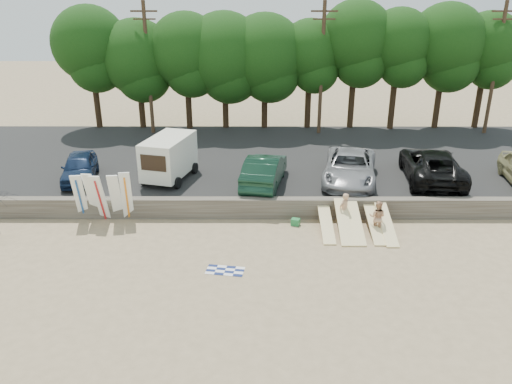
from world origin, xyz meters
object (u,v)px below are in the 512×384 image
box_trailer (169,156)px  beachgoer_b (377,217)px  car_0 (79,167)px  car_3 (432,165)px  car_1 (264,170)px  cooler (295,222)px  beachgoer_a (344,209)px  car_2 (350,167)px

box_trailer → beachgoer_b: size_ratio=2.60×
box_trailer → car_0: (-4.86, -0.12, -0.59)m
car_3 → box_trailer: bearing=6.6°
box_trailer → car_1: 5.24m
car_0 → car_3: bearing=-11.4°
car_1 → cooler: 3.96m
car_1 → cooler: bearing=123.4°
car_3 → beachgoer_b: car_3 is taller
beachgoer_a → cooler: (-2.25, 0.01, -0.65)m
car_2 → cooler: bearing=-116.7°
box_trailer → beachgoer_a: size_ratio=2.48×
car_1 → car_2: car_1 is taller
car_3 → car_0: bearing=7.1°
car_0 → beachgoer_b: car_0 is taller
box_trailer → car_2: size_ratio=0.70×
box_trailer → beachgoer_a: bearing=-11.0°
box_trailer → beachgoer_a: 9.90m
car_1 → beachgoer_a: (3.68, -3.45, -0.71)m
car_0 → car_2: (14.59, -0.26, 0.08)m
car_2 → beachgoer_b: size_ratio=3.73×
beachgoer_a → cooler: beachgoer_a is taller
car_1 → car_3: bearing=-164.0°
beachgoer_b → cooler: (-3.64, 0.76, -0.61)m
car_2 → beachgoer_a: (-0.91, -3.96, -0.69)m
car_2 → car_3: car_3 is taller
car_1 → car_2: 4.62m
car_0 → beachgoer_a: size_ratio=2.61×
beachgoer_b → car_1: bearing=-18.4°
box_trailer → beachgoer_b: bearing=-11.3°
box_trailer → beachgoer_b: box_trailer is taller
cooler → car_0: bearing=-178.4°
car_0 → car_1: car_1 is taller
car_0 → cooler: size_ratio=11.13×
box_trailer → car_1: box_trailer is taller
car_0 → box_trailer: bearing=-10.1°
car_1 → car_2: (4.59, 0.51, -0.02)m
box_trailer → car_3: 14.22m
box_trailer → beachgoer_b: 11.47m
car_1 → cooler: (1.43, -3.43, -1.36)m
car_3 → cooler: bearing=36.0°
car_3 → beachgoer_b: (-4.00, -5.03, -0.77)m
beachgoer_a → cooler: 2.34m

